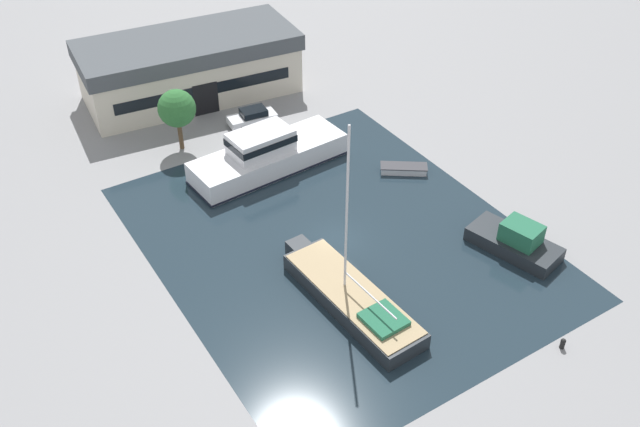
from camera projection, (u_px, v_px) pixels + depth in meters
name	position (u px, v px, depth m)	size (l,w,h in m)	color
ground_plane	(337.00, 241.00, 51.94)	(440.00, 440.00, 0.00)	gray
water_canal	(337.00, 241.00, 51.93)	(25.04, 30.76, 0.01)	#1E2D38
warehouse_building	(190.00, 66.00, 68.02)	(21.14, 10.79, 5.88)	beige
quay_tree_near_building	(177.00, 109.00, 59.62)	(3.21, 3.21, 5.53)	brown
parked_car	(253.00, 117.00, 64.70)	(4.54, 2.37, 1.57)	silver
sailboat_moored	(351.00, 297.00, 46.30)	(3.88, 12.70, 13.22)	#23282D
motor_cruiser	(267.00, 155.00, 58.61)	(13.63, 5.17, 3.69)	white
small_dinghy	(404.00, 169.00, 58.84)	(3.90, 3.29, 0.62)	silver
cabin_boat	(516.00, 241.00, 50.54)	(4.42, 7.05, 2.46)	#23282D
mooring_bollard	(563.00, 343.00, 43.51)	(0.34, 0.34, 0.74)	black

